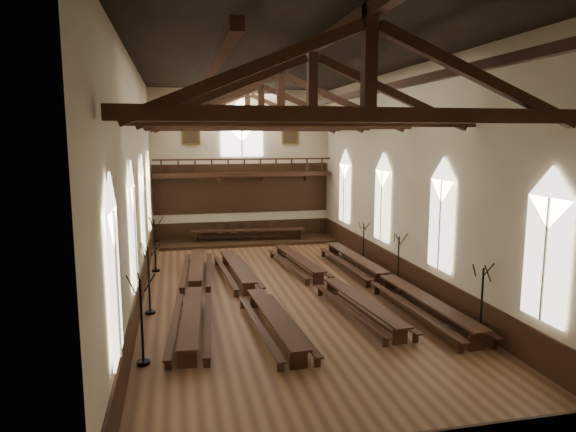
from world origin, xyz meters
The scene contains 21 objects.
ground centered at (0.00, 0.00, 0.00)m, with size 26.00×26.00×0.00m, color brown.
room_walls centered at (0.00, 0.00, 6.46)m, with size 26.00×26.00×26.00m.
wainscot_band centered at (0.00, 0.00, 0.60)m, with size 12.00×26.00×1.20m.
side_windows centered at (0.00, 0.00, 3.74)m, with size 11.85×19.80×4.50m.
end_window centered at (0.00, 12.90, 7.22)m, with size 2.80×0.12×3.80m.
minstrels_gallery centered at (0.00, 12.66, 3.91)m, with size 11.80×1.24×3.70m.
portraits centered at (0.00, 12.90, 7.10)m, with size 7.75×0.09×1.45m.
roof_trusses centered at (0.00, 0.00, 8.22)m, with size 11.70×25.70×2.80m.
refectory_row_a centered at (-3.74, 0.09, 0.51)m, with size 1.88×13.99×0.70m.
refectory_row_b centered at (-1.39, -0.71, 0.50)m, with size 1.78×13.91×0.69m.
refectory_row_c centered at (2.08, 0.30, 0.50)m, with size 2.02×13.87×0.68m.
refectory_row_d centered at (4.73, -0.37, 0.55)m, with size 1.80×14.52×0.76m.
dais centered at (0.18, 11.40, 0.09)m, with size 11.40×2.79×0.19m, color black.
high_table centered at (0.18, 11.40, 0.77)m, with size 7.45×1.46×0.69m.
high_chairs centered at (0.18, 12.13, 0.71)m, with size 5.82×0.43×0.96m.
candelabrum_left_near centered at (-5.55, -5.97, 0.87)m, with size 0.87×0.82×2.87m.
candelabrum_left_mid centered at (-5.55, -1.34, 0.87)m, with size 0.77×0.88×2.85m.
candelabrum_left_far centered at (-5.55, 5.21, 0.88)m, with size 0.80×0.88×2.89m.
candelabrum_right_near centered at (5.55, -6.57, 0.82)m, with size 0.82×0.77×2.71m.
candelabrum_right_mid centered at (5.55, 0.07, 0.76)m, with size 0.67×0.77×2.50m.
candelabrum_right_far centered at (5.55, 4.59, 0.70)m, with size 0.68×0.69×2.30m.
Camera 1 is at (-4.41, -21.41, 6.90)m, focal length 32.00 mm.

